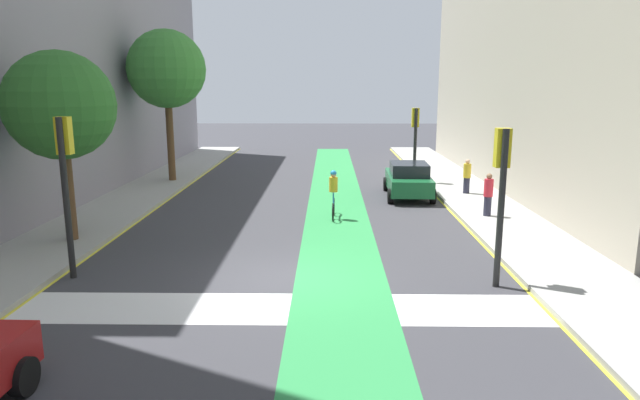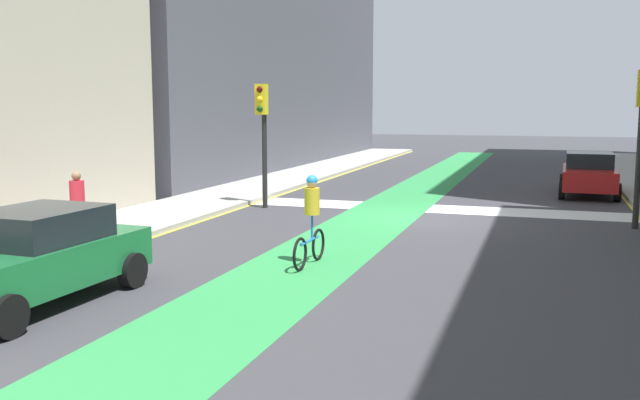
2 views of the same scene
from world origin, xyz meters
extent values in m
plane|color=#38383D|center=(0.00, 0.00, 0.00)|extent=(120.00, 120.00, 0.00)
cube|color=#2D8C47|center=(1.41, 0.00, 0.00)|extent=(2.40, 60.00, 0.01)
cube|color=silver|center=(0.00, -2.00, 0.00)|extent=(12.00, 1.80, 0.01)
cube|color=#9E9E99|center=(-7.50, 0.00, 0.07)|extent=(3.00, 60.00, 0.15)
cube|color=yellow|center=(-6.00, 0.00, 0.01)|extent=(0.16, 60.00, 0.01)
cube|color=#9E9E99|center=(7.50, 0.00, 0.07)|extent=(3.00, 60.00, 0.15)
cube|color=yellow|center=(6.00, 0.00, 0.01)|extent=(0.16, 60.00, 0.01)
cube|color=gray|center=(-12.46, 14.36, 7.67)|extent=(6.92, 28.73, 15.35)
cylinder|color=black|center=(5.29, -0.52, 1.97)|extent=(0.16, 0.16, 3.94)
cube|color=gold|center=(5.29, -0.32, 3.47)|extent=(0.35, 0.28, 0.95)
sphere|color=#3F0A0A|center=(5.29, -0.18, 3.77)|extent=(0.20, 0.20, 0.20)
sphere|color=yellow|center=(5.29, -0.18, 3.47)|extent=(0.20, 0.20, 0.20)
sphere|color=#0C3814|center=(5.29, -0.18, 3.17)|extent=(0.20, 0.20, 0.20)
cylinder|color=black|center=(-5.62, -0.03, 2.09)|extent=(0.16, 0.16, 4.18)
cube|color=gold|center=(-5.62, 0.17, 3.70)|extent=(0.35, 0.28, 0.95)
sphere|color=#3F0A0A|center=(-5.62, 0.31, 4.00)|extent=(0.20, 0.20, 0.20)
sphere|color=yellow|center=(-5.62, 0.31, 3.70)|extent=(0.20, 0.20, 0.20)
sphere|color=#0C3814|center=(-5.62, 0.31, 3.40)|extent=(0.20, 0.20, 0.20)
cylinder|color=black|center=(5.41, 13.97, 1.92)|extent=(0.16, 0.16, 3.85)
cube|color=gold|center=(5.41, 14.17, 3.37)|extent=(0.35, 0.28, 0.95)
sphere|color=#3F0A0A|center=(5.41, 14.31, 3.67)|extent=(0.20, 0.20, 0.20)
sphere|color=yellow|center=(5.41, 14.31, 3.37)|extent=(0.20, 0.20, 0.20)
sphere|color=#0C3814|center=(5.41, 14.31, 3.07)|extent=(0.20, 0.20, 0.20)
cylinder|color=black|center=(-3.86, -5.61, 0.32)|extent=(0.24, 0.65, 0.64)
cube|color=#196033|center=(4.68, 10.86, 0.67)|extent=(1.95, 4.26, 0.70)
cube|color=black|center=(4.67, 10.66, 1.29)|extent=(1.67, 2.06, 0.55)
cylinder|color=black|center=(3.83, 12.36, 0.32)|extent=(0.24, 0.65, 0.64)
cylinder|color=black|center=(5.63, 12.30, 0.32)|extent=(0.24, 0.65, 0.64)
cylinder|color=black|center=(3.72, 9.43, 0.32)|extent=(0.24, 0.65, 0.64)
cylinder|color=black|center=(5.52, 9.36, 0.32)|extent=(0.24, 0.65, 0.64)
torus|color=black|center=(1.29, 7.30, 0.34)|extent=(0.08, 0.68, 0.68)
torus|color=black|center=(1.25, 6.25, 0.34)|extent=(0.08, 0.68, 0.68)
cylinder|color=#2672BF|center=(1.27, 6.77, 0.52)|extent=(0.09, 0.95, 0.06)
cylinder|color=#2672BF|center=(1.26, 6.62, 0.79)|extent=(0.05, 0.05, 0.50)
cylinder|color=gold|center=(1.26, 6.62, 1.31)|extent=(0.32, 0.32, 0.55)
sphere|color=tan|center=(1.26, 6.62, 1.70)|extent=(0.22, 0.22, 0.22)
sphere|color=#268CCC|center=(1.26, 6.62, 1.74)|extent=(0.23, 0.23, 0.23)
cylinder|color=#262638|center=(7.33, 11.00, 0.51)|extent=(0.28, 0.28, 0.71)
cylinder|color=gold|center=(7.33, 11.00, 1.18)|extent=(0.34, 0.34, 0.63)
sphere|color=tan|center=(7.33, 11.00, 1.60)|extent=(0.21, 0.21, 0.21)
cylinder|color=#262638|center=(7.04, 6.57, 0.52)|extent=(0.28, 0.28, 0.74)
cylinder|color=red|center=(7.04, 6.57, 1.22)|extent=(0.34, 0.34, 0.66)
sphere|color=#8C6647|center=(7.04, 6.57, 1.65)|extent=(0.21, 0.21, 0.21)
cylinder|color=brown|center=(-7.08, 3.13, 1.67)|extent=(0.36, 0.36, 3.05)
sphere|color=#2D6B28|center=(-7.08, 3.13, 4.35)|extent=(3.30, 3.30, 3.30)
cylinder|color=brown|center=(-7.00, 14.36, 2.27)|extent=(0.36, 0.36, 4.25)
sphere|color=#387F33|center=(-7.00, 14.36, 5.75)|extent=(3.88, 3.88, 3.88)
camera|label=1|loc=(1.08, -13.70, 4.95)|focal=30.99mm
camera|label=2|loc=(-3.27, 19.93, 3.25)|focal=38.85mm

